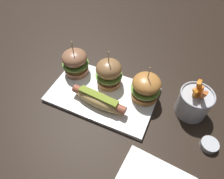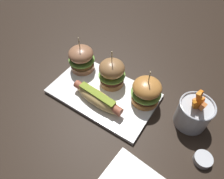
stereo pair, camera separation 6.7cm
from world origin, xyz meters
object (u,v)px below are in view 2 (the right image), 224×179
slider_left (81,58)px  fries_bucket (194,113)px  sauce_ramekin (203,159)px  slider_center (111,72)px  hot_dog (97,98)px  platter_main (103,94)px  slider_right (146,91)px

slider_left → fries_bucket: size_ratio=0.96×
slider_left → sauce_ramekin: 0.51m
slider_center → sauce_ramekin: (0.37, -0.09, -0.06)m
hot_dog → fries_bucket: fries_bucket is taller
platter_main → sauce_ramekin: bearing=-6.3°
slider_right → fries_bucket: slider_right is taller
slider_right → sauce_ramekin: size_ratio=2.67×
slider_right → sauce_ramekin: (0.23, -0.09, -0.05)m
hot_dog → sauce_ramekin: size_ratio=3.80×
fries_bucket → sauce_ramekin: bearing=-53.9°
hot_dog → slider_center: slider_center is taller
platter_main → slider_left: slider_left is taller
hot_dog → slider_right: slider_right is taller
hot_dog → slider_right: 0.16m
platter_main → slider_center: slider_center is taller
slider_right → fries_bucket: bearing=4.3°
slider_left → hot_dog: bearing=-34.9°
platter_main → slider_left: 0.16m
slider_center → fries_bucket: (0.30, 0.01, -0.02)m
platter_main → hot_dog: 0.06m
slider_center → fries_bucket: 0.30m
slider_center → slider_right: bearing=-1.7°
slider_left → sauce_ramekin: size_ratio=2.76×
platter_main → slider_center: bearing=94.6°
sauce_ramekin → slider_left: bearing=169.2°
sauce_ramekin → platter_main: bearing=173.7°
slider_center → slider_left: bearing=179.3°
hot_dog → slider_center: size_ratio=1.33×
hot_dog → slider_center: bearing=97.7°
hot_dog → slider_right: size_ratio=1.43×
slider_left → slider_right: 0.27m
platter_main → slider_center: 0.08m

